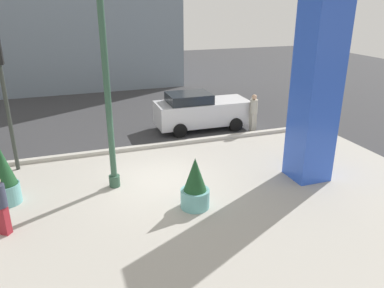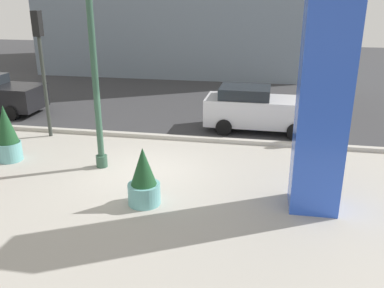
{
  "view_description": "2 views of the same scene",
  "coord_description": "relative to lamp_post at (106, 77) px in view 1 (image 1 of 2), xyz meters",
  "views": [
    {
      "loc": [
        -2.77,
        -11.49,
        5.85
      ],
      "look_at": [
        1.03,
        -0.62,
        1.46
      ],
      "focal_mm": 35.39,
      "sensor_mm": 36.0,
      "label": 1
    },
    {
      "loc": [
        3.68,
        -11.73,
        5.4
      ],
      "look_at": [
        1.57,
        -0.21,
        1.1
      ],
      "focal_mm": 39.14,
      "sensor_mm": 36.0,
      "label": 2
    }
  ],
  "objects": [
    {
      "name": "potted_plant_by_pillar",
      "position": [
        2.08,
        -2.17,
        -2.98
      ],
      "size": [
        0.87,
        0.87,
        1.61
      ],
      "color": "#6BB2B2",
      "rests_on": "ground_plane"
    },
    {
      "name": "pedestrian_by_curb",
      "position": [
        7.08,
        3.65,
        -2.7
      ],
      "size": [
        0.42,
        0.42,
        1.77
      ],
      "color": "#B2AD9E",
      "rests_on": "ground_plane"
    },
    {
      "name": "ground_plane",
      "position": [
        1.47,
        3.92,
        -3.69
      ],
      "size": [
        60.0,
        60.0,
        0.0
      ],
      "primitive_type": "plane",
      "color": "#38383A"
    },
    {
      "name": "art_pillar_blue",
      "position": [
        6.49,
        -1.48,
        -0.7
      ],
      "size": [
        1.2,
        1.2,
        5.99
      ],
      "primitive_type": "cube",
      "color": "blue",
      "rests_on": "ground_plane"
    },
    {
      "name": "traffic_light_corner",
      "position": [
        -3.17,
        2.56,
        -0.5
      ],
      "size": [
        0.28,
        0.42,
        4.74
      ],
      "color": "#333833",
      "rests_on": "ground_plane"
    },
    {
      "name": "plaza_pavement",
      "position": [
        1.47,
        -2.08,
        -3.69
      ],
      "size": [
        18.0,
        10.0,
        0.02
      ],
      "primitive_type": "cube",
      "color": "#ADA89E",
      "rests_on": "ground_plane"
    },
    {
      "name": "car_curb_west",
      "position": [
        4.84,
        4.78,
        -2.79
      ],
      "size": [
        4.47,
        2.05,
        1.79
      ],
      "color": "silver",
      "rests_on": "ground_plane"
    },
    {
      "name": "curb_strip",
      "position": [
        1.47,
        3.04,
        -3.61
      ],
      "size": [
        18.0,
        0.24,
        0.16
      ],
      "primitive_type": "cube",
      "color": "#B7B2A8",
      "rests_on": "ground_plane"
    },
    {
      "name": "pedestrian_crossing",
      "position": [
        -3.16,
        -1.81,
        -2.76
      ],
      "size": [
        0.5,
        0.5,
        1.68
      ],
      "color": "maroon",
      "rests_on": "ground_plane"
    },
    {
      "name": "lamp_post",
      "position": [
        0.0,
        0.0,
        0.0
      ],
      "size": [
        0.44,
        0.44,
        7.55
      ],
      "color": "#335642",
      "rests_on": "ground_plane"
    },
    {
      "name": "potted_plant_near_left",
      "position": [
        -3.26,
        -0.03,
        -2.78
      ],
      "size": [
        0.81,
        0.81,
        1.92
      ],
      "color": "#6BB2B2",
      "rests_on": "ground_plane"
    }
  ]
}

